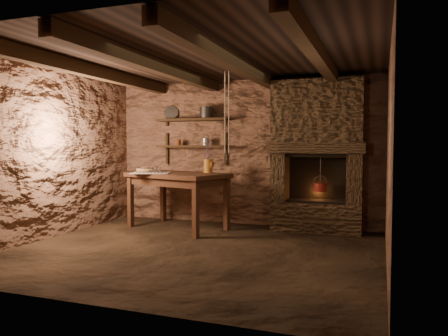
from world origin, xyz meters
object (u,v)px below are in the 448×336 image
(wooden_bowl, at_px, (146,170))
(iron_stockpot, at_px, (207,113))
(work_table, at_px, (178,199))
(stoneware_jug, at_px, (208,159))
(red_pot, at_px, (320,187))

(wooden_bowl, distance_m, iron_stockpot, 1.38)
(work_table, relative_size, wooden_bowl, 5.74)
(work_table, bearing_deg, wooden_bowl, -163.27)
(wooden_bowl, bearing_deg, iron_stockpot, 35.31)
(stoneware_jug, relative_size, red_pot, 0.91)
(iron_stockpot, xyz_separation_m, red_pot, (1.90, -0.12, -1.16))
(work_table, bearing_deg, stoneware_jug, 42.97)
(iron_stockpot, bearing_deg, work_table, -112.85)
(work_table, xyz_separation_m, iron_stockpot, (0.25, 0.60, 1.38))
(wooden_bowl, relative_size, red_pot, 0.56)
(stoneware_jug, xyz_separation_m, wooden_bowl, (-1.02, -0.20, -0.17))
(work_table, relative_size, red_pot, 3.23)
(iron_stockpot, distance_m, red_pot, 2.23)
(wooden_bowl, bearing_deg, work_table, -0.91)
(wooden_bowl, relative_size, iron_stockpot, 1.39)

